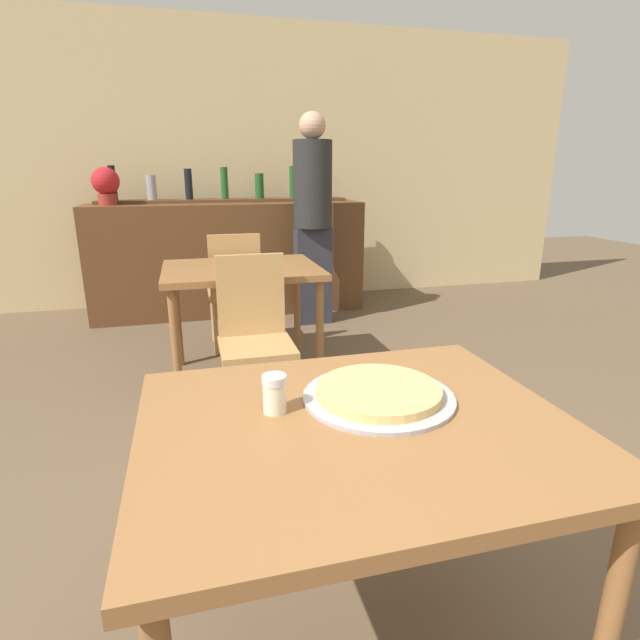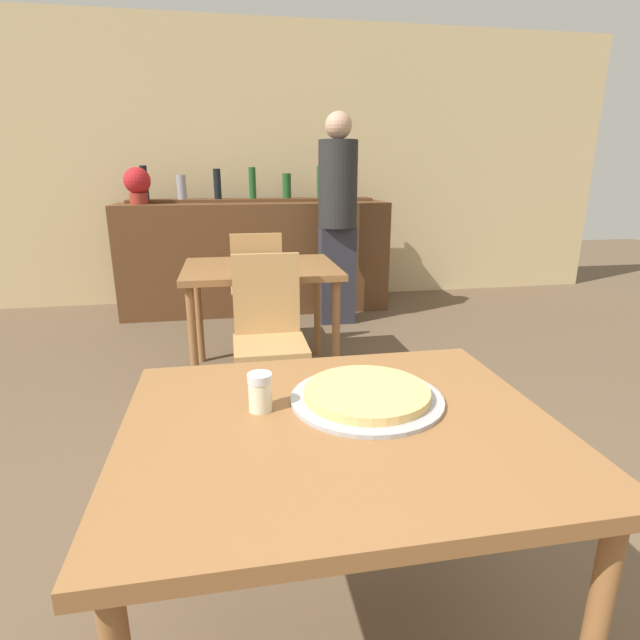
{
  "view_description": "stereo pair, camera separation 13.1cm",
  "coord_description": "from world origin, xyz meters",
  "px_view_note": "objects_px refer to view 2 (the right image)",
  "views": [
    {
      "loc": [
        -0.38,
        -1.07,
        1.37
      ],
      "look_at": [
        0.05,
        0.55,
        0.87
      ],
      "focal_mm": 28.0,
      "sensor_mm": 36.0,
      "label": 1
    },
    {
      "loc": [
        -0.25,
        -1.1,
        1.37
      ],
      "look_at": [
        0.05,
        0.55,
        0.87
      ],
      "focal_mm": 28.0,
      "sensor_mm": 36.0,
      "label": 2
    }
  ],
  "objects_px": {
    "chair_far_side_front": "(269,326)",
    "person_standing": "(338,213)",
    "chair_far_side_back": "(257,283)",
    "pizza_tray": "(367,395)",
    "cheese_shaker": "(260,392)",
    "potted_plant": "(137,183)"
  },
  "relations": [
    {
      "from": "pizza_tray",
      "to": "potted_plant",
      "type": "relative_size",
      "value": 1.27
    },
    {
      "from": "pizza_tray",
      "to": "cheese_shaker",
      "type": "bearing_deg",
      "value": -179.41
    },
    {
      "from": "chair_far_side_front",
      "to": "person_standing",
      "type": "bearing_deg",
      "value": 65.98
    },
    {
      "from": "pizza_tray",
      "to": "potted_plant",
      "type": "distance_m",
      "value": 3.93
    },
    {
      "from": "chair_far_side_front",
      "to": "person_standing",
      "type": "relative_size",
      "value": 0.5
    },
    {
      "from": "pizza_tray",
      "to": "potted_plant",
      "type": "height_order",
      "value": "potted_plant"
    },
    {
      "from": "person_standing",
      "to": "potted_plant",
      "type": "distance_m",
      "value": 1.85
    },
    {
      "from": "chair_far_side_back",
      "to": "person_standing",
      "type": "height_order",
      "value": "person_standing"
    },
    {
      "from": "cheese_shaker",
      "to": "chair_far_side_back",
      "type": "bearing_deg",
      "value": 87.09
    },
    {
      "from": "chair_far_side_front",
      "to": "chair_far_side_back",
      "type": "bearing_deg",
      "value": 90.0
    },
    {
      "from": "chair_far_side_back",
      "to": "pizza_tray",
      "type": "relative_size",
      "value": 2.22
    },
    {
      "from": "potted_plant",
      "to": "chair_far_side_back",
      "type": "bearing_deg",
      "value": -48.21
    },
    {
      "from": "cheese_shaker",
      "to": "potted_plant",
      "type": "bearing_deg",
      "value": 102.96
    },
    {
      "from": "chair_far_side_front",
      "to": "cheese_shaker",
      "type": "height_order",
      "value": "chair_far_side_front"
    },
    {
      "from": "cheese_shaker",
      "to": "potted_plant",
      "type": "distance_m",
      "value": 3.85
    },
    {
      "from": "chair_far_side_back",
      "to": "potted_plant",
      "type": "distance_m",
      "value": 1.66
    },
    {
      "from": "cheese_shaker",
      "to": "pizza_tray",
      "type": "bearing_deg",
      "value": 0.59
    },
    {
      "from": "pizza_tray",
      "to": "person_standing",
      "type": "relative_size",
      "value": 0.23
    },
    {
      "from": "chair_far_side_back",
      "to": "cheese_shaker",
      "type": "bearing_deg",
      "value": 87.09
    },
    {
      "from": "chair_far_side_back",
      "to": "pizza_tray",
      "type": "distance_m",
      "value": 2.63
    },
    {
      "from": "person_standing",
      "to": "cheese_shaker",
      "type": "bearing_deg",
      "value": -105.64
    },
    {
      "from": "pizza_tray",
      "to": "person_standing",
      "type": "xyz_separation_m",
      "value": [
        0.61,
        3.2,
        0.23
      ]
    }
  ]
}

